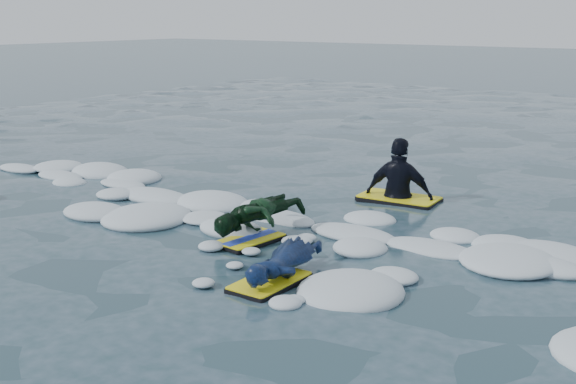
# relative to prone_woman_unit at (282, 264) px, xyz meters

# --- Properties ---
(ground) EXTENTS (120.00, 120.00, 0.00)m
(ground) POSITION_rel_prone_woman_unit_xyz_m (-1.38, 0.44, -0.19)
(ground) COLOR #1B3442
(ground) RESTS_ON ground
(foam_band) EXTENTS (12.00, 3.10, 0.30)m
(foam_band) POSITION_rel_prone_woman_unit_xyz_m (-1.38, 1.48, -0.19)
(foam_band) COLOR silver
(foam_band) RESTS_ON ground
(prone_woman_unit) EXTENTS (0.77, 1.51, 0.37)m
(prone_woman_unit) POSITION_rel_prone_woman_unit_xyz_m (0.00, 0.00, 0.00)
(prone_woman_unit) COLOR black
(prone_woman_unit) RESTS_ON ground
(prone_child_unit) EXTENTS (0.87, 1.45, 0.54)m
(prone_child_unit) POSITION_rel_prone_woman_unit_xyz_m (-1.13, 1.02, 0.09)
(prone_child_unit) COLOR black
(prone_child_unit) RESTS_ON ground
(waiting_rider_unit) EXTENTS (1.30, 0.78, 1.87)m
(waiting_rider_unit) POSITION_rel_prone_woman_unit_xyz_m (-0.56, 3.85, -0.11)
(waiting_rider_unit) COLOR black
(waiting_rider_unit) RESTS_ON ground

